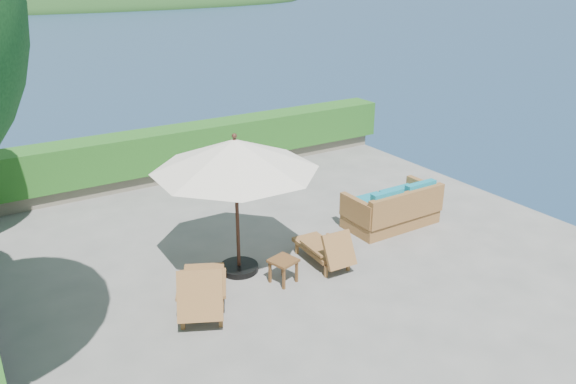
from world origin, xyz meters
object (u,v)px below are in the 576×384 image
lounge_right (326,248)px  side_table (283,264)px  lounge_left (202,289)px  patio_umbrella (235,156)px  wicker_loveseat (393,209)px

lounge_right → side_table: bearing=-170.1°
lounge_left → lounge_right: size_ratio=1.27×
patio_umbrella → side_table: size_ratio=7.26×
patio_umbrella → lounge_right: (1.49, -0.66, -1.88)m
patio_umbrella → lounge_right: size_ratio=2.67×
lounge_right → side_table: (-1.01, -0.13, 0.04)m
wicker_loveseat → side_table: bearing=-167.2°
side_table → patio_umbrella: bearing=121.4°
lounge_left → wicker_loveseat: size_ratio=0.89×
patio_umbrella → lounge_left: size_ratio=2.11×
side_table → wicker_loveseat: (3.24, 0.76, 0.01)m
side_table → lounge_left: bearing=-177.5°
lounge_left → side_table: size_ratio=3.45×
lounge_right → patio_umbrella: bearing=158.9°
patio_umbrella → wicker_loveseat: bearing=-0.3°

